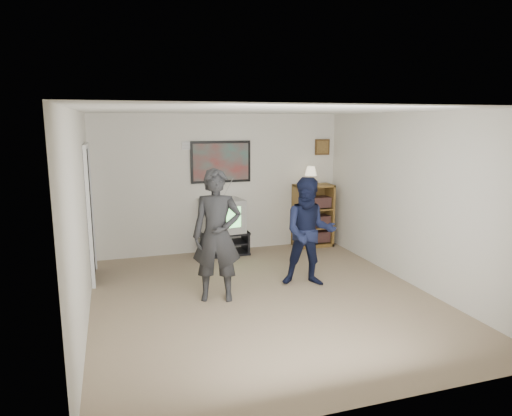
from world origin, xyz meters
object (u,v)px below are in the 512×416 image
bookshelf (313,215)px  crt_television (222,216)px  person_tall (217,235)px  media_stand (225,243)px  person_short (309,232)px

bookshelf → crt_television: bearing=-178.4°
crt_television → person_tall: bearing=-113.2°
media_stand → bookshelf: bearing=1.6°
media_stand → bookshelf: bookshelf is taller
media_stand → person_short: bearing=-67.2°
crt_television → person_tall: person_tall is taller
media_stand → bookshelf: size_ratio=0.70×
person_tall → bookshelf: bearing=57.9°
media_stand → crt_television: crt_television is taller
crt_television → person_tall: (-0.56, -2.03, 0.17)m
person_short → person_tall: bearing=-155.5°
media_stand → bookshelf: (1.75, 0.05, 0.39)m
media_stand → crt_television: (-0.04, 0.00, 0.50)m
media_stand → person_tall: person_tall is taller
media_stand → crt_television: bearing=179.9°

